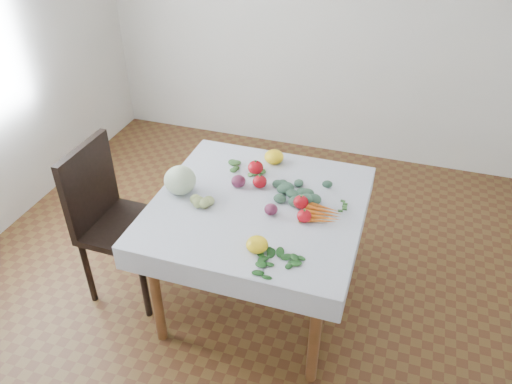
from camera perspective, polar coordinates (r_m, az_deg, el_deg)
ground at (r=3.21m, az=0.20°, el=-12.23°), size 4.00×4.00×0.00m
table at (r=2.76m, az=0.23°, el=-2.99°), size 1.00×1.00×0.75m
tablecloth at (r=2.70m, az=0.23°, el=-1.33°), size 1.12×1.12×0.01m
chair at (r=3.06m, az=-16.27°, el=-2.28°), size 0.46×0.46×0.99m
cabbage at (r=2.78m, az=-8.67°, el=1.35°), size 0.18×0.18×0.16m
tomato_a at (r=2.93m, az=-0.05°, el=2.81°), size 0.12×0.12×0.08m
tomato_b at (r=2.66m, az=5.15°, el=-1.15°), size 0.10×0.10×0.07m
tomato_c at (r=2.81m, az=0.43°, el=1.19°), size 0.11×0.11×0.07m
tomato_d at (r=2.57m, az=5.53°, el=-2.75°), size 0.10×0.10×0.07m
heirloom_back at (r=3.03m, az=2.08°, el=4.04°), size 0.14×0.14×0.08m
heirloom_front at (r=2.38m, az=0.13°, el=-6.03°), size 0.12×0.12×0.07m
onion_a at (r=2.82m, az=-2.02°, el=1.24°), size 0.08×0.08×0.07m
onion_b at (r=2.61m, az=1.72°, el=-2.00°), size 0.09×0.09×0.06m
tomatillo_cluster at (r=2.69m, az=-5.63°, el=-0.97°), size 0.13×0.12×0.05m
carrot_bunch at (r=2.62m, az=7.47°, el=-2.48°), size 0.20×0.19×0.03m
kale_bunch at (r=2.77m, az=5.38°, el=0.17°), size 0.35×0.26×0.04m
basil_bunch at (r=2.32m, az=2.41°, el=-8.35°), size 0.26×0.18×0.01m
dill_bunch at (r=3.01m, az=-1.13°, el=3.11°), size 0.23×0.17×0.02m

